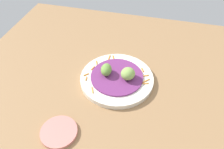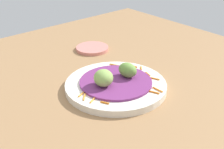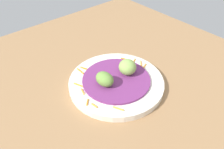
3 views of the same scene
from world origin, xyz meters
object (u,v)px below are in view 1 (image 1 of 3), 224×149
Objects in this scene: main_plate at (117,79)px; side_plate_small at (59,132)px; guac_scoop_left at (128,74)px; guac_scoop_center at (106,70)px.

side_plate_small is (-26.48, 12.17, -0.40)cm from main_plate.
guac_scoop_left is at bearing -31.85° from side_plate_small.
guac_scoop_center is at bearing -16.70° from side_plate_small.
main_plate is 5.52cm from guac_scoop_center.
main_plate is at bearing 87.41° from guac_scoop_left.
side_plate_small is at bearing 155.32° from main_plate.
guac_scoop_left is 31.24cm from side_plate_small.
guac_scoop_left reaches higher than guac_scoop_center.
guac_scoop_left is 0.47× the size of side_plate_small.
side_plate_small is at bearing 163.30° from guac_scoop_center.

